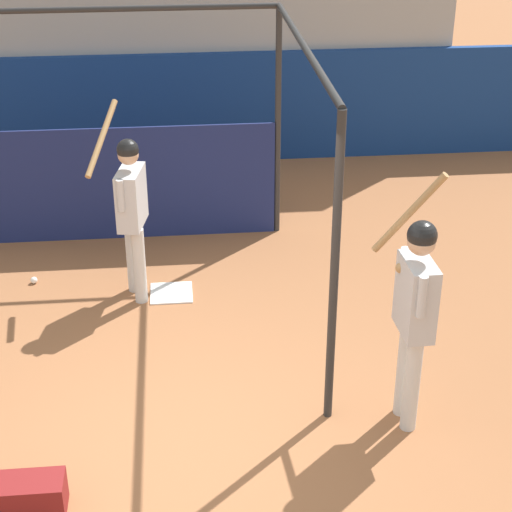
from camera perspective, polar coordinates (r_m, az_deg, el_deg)
The scene contains 9 objects.
ground_plane at distance 6.96m, azimuth -5.43°, elevation -13.12°, with size 60.00×60.00×0.00m, color #935B38.
outfield_wall at distance 12.30m, azimuth -6.02°, elevation 9.69°, with size 24.00×0.12×1.57m.
bleacher_section at distance 14.04m, azimuth -6.27°, elevation 16.28°, with size 8.15×4.00×3.65m.
batting_cage at distance 9.38m, azimuth -10.50°, elevation 6.05°, with size 4.10×3.68×2.70m.
home_plate at distance 9.07m, azimuth -5.64°, elevation -2.46°, with size 0.44×0.44×0.02m.
player_batter at distance 8.62m, azimuth -8.34°, elevation 3.47°, with size 0.59×1.01×1.92m.
player_waiting at distance 6.77m, azimuth 10.54°, elevation -3.17°, with size 0.53×0.77×2.11m.
equipment_bag at distance 6.62m, azimuth -15.68°, elevation -15.19°, with size 0.70×0.28×0.28m.
baseball at distance 9.51m, azimuth -14.58°, elevation -1.57°, with size 0.07×0.07×0.07m.
Camera 1 is at (0.12, -5.29, 4.52)m, focal length 60.00 mm.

